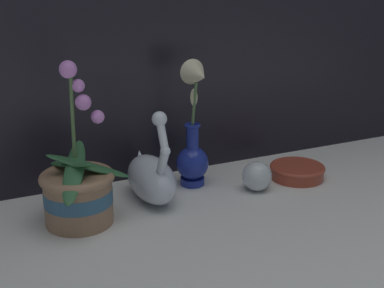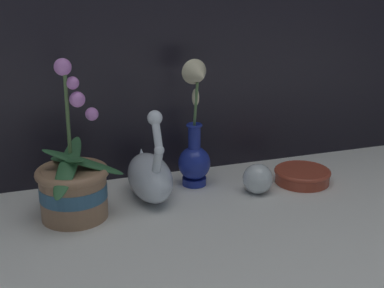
{
  "view_description": "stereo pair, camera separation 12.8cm",
  "coord_description": "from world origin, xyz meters",
  "px_view_note": "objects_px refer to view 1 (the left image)",
  "views": [
    {
      "loc": [
        -0.52,
        -0.96,
        0.54
      ],
      "look_at": [
        -0.01,
        0.14,
        0.12
      ],
      "focal_mm": 50.0,
      "sensor_mm": 36.0,
      "label": 1
    },
    {
      "loc": [
        -0.4,
        -1.01,
        0.54
      ],
      "look_at": [
        -0.01,
        0.14,
        0.12
      ],
      "focal_mm": 50.0,
      "sensor_mm": 36.0,
      "label": 2
    }
  ],
  "objects_px": {
    "orchid_potted_plant": "(78,190)",
    "glass_sphere": "(257,176)",
    "blue_vase": "(194,139)",
    "swan_figurine": "(151,176)",
    "amber_dish": "(297,171)"
  },
  "relations": [
    {
      "from": "orchid_potted_plant",
      "to": "glass_sphere",
      "type": "distance_m",
      "value": 0.44
    },
    {
      "from": "blue_vase",
      "to": "swan_figurine",
      "type": "bearing_deg",
      "value": -164.84
    },
    {
      "from": "swan_figurine",
      "to": "amber_dish",
      "type": "height_order",
      "value": "swan_figurine"
    },
    {
      "from": "orchid_potted_plant",
      "to": "amber_dish",
      "type": "xyz_separation_m",
      "value": [
        0.58,
        0.01,
        -0.06
      ]
    },
    {
      "from": "orchid_potted_plant",
      "to": "glass_sphere",
      "type": "xyz_separation_m",
      "value": [
        0.44,
        -0.01,
        -0.04
      ]
    },
    {
      "from": "blue_vase",
      "to": "amber_dish",
      "type": "bearing_deg",
      "value": -14.5
    },
    {
      "from": "glass_sphere",
      "to": "swan_figurine",
      "type": "bearing_deg",
      "value": 167.39
    },
    {
      "from": "orchid_potted_plant",
      "to": "swan_figurine",
      "type": "relative_size",
      "value": 1.52
    },
    {
      "from": "swan_figurine",
      "to": "glass_sphere",
      "type": "distance_m",
      "value": 0.26
    },
    {
      "from": "blue_vase",
      "to": "glass_sphere",
      "type": "bearing_deg",
      "value": -35.39
    },
    {
      "from": "blue_vase",
      "to": "amber_dish",
      "type": "height_order",
      "value": "blue_vase"
    },
    {
      "from": "swan_figurine",
      "to": "amber_dish",
      "type": "relative_size",
      "value": 1.61
    },
    {
      "from": "glass_sphere",
      "to": "amber_dish",
      "type": "relative_size",
      "value": 0.51
    },
    {
      "from": "swan_figurine",
      "to": "blue_vase",
      "type": "distance_m",
      "value": 0.15
    },
    {
      "from": "blue_vase",
      "to": "glass_sphere",
      "type": "xyz_separation_m",
      "value": [
        0.13,
        -0.09,
        -0.09
      ]
    }
  ]
}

